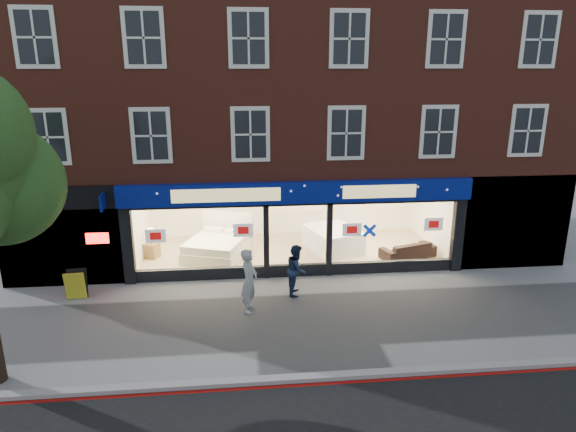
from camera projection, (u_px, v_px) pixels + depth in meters
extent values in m
plane|color=gray|center=(311.00, 318.00, 14.45)|extent=(120.00, 120.00, 0.00)
cube|color=#8C0A07|center=(330.00, 384.00, 11.49)|extent=(60.00, 0.10, 0.01)
cube|color=gray|center=(329.00, 376.00, 11.67)|extent=(60.00, 0.25, 0.12)
cube|color=tan|center=(291.00, 252.00, 19.44)|extent=(11.00, 4.50, 0.10)
cube|color=maroon|center=(286.00, 70.00, 19.23)|extent=(19.00, 8.00, 6.70)
cube|color=navy|center=(299.00, 192.00, 16.36)|extent=(11.40, 0.28, 0.70)
cube|color=black|center=(298.00, 270.00, 17.33)|extent=(11.00, 0.18, 0.40)
cube|color=black|center=(128.00, 245.00, 16.45)|extent=(0.35, 0.30, 2.60)
cube|color=black|center=(457.00, 234.00, 17.52)|extent=(0.35, 0.30, 2.60)
cube|color=white|center=(198.00, 239.00, 16.58)|extent=(4.20, 0.02, 2.10)
cube|color=white|center=(394.00, 232.00, 17.21)|extent=(4.20, 0.02, 2.10)
cube|color=white|center=(297.00, 242.00, 17.22)|extent=(1.80, 0.02, 2.10)
cube|color=silver|center=(285.00, 204.00, 21.23)|extent=(11.00, 0.20, 2.60)
cube|color=#FFEAC6|center=(291.00, 186.00, 18.72)|extent=(11.00, 4.50, 0.12)
cube|color=black|center=(61.00, 234.00, 16.39)|extent=(3.80, 0.60, 3.30)
cube|color=#FF140C|center=(97.00, 238.00, 16.18)|extent=(0.70, 0.04, 0.35)
cube|color=black|center=(512.00, 221.00, 17.76)|extent=(4.00, 0.40, 3.30)
cube|color=#EDE7CE|center=(217.00, 251.00, 18.77)|extent=(2.59, 2.80, 0.40)
cube|color=#EDE7CE|center=(216.00, 242.00, 18.67)|extent=(2.49, 2.68, 0.28)
cube|color=#EDE7CE|center=(228.00, 229.00, 19.75)|extent=(1.95, 0.80, 1.36)
cube|color=#EDE7CE|center=(214.00, 229.00, 19.47)|extent=(0.81, 0.59, 0.14)
cube|color=#EDE7CE|center=(235.00, 231.00, 19.27)|extent=(0.81, 0.59, 0.14)
cube|color=brown|center=(152.00, 250.00, 18.64)|extent=(0.59, 0.59, 0.55)
cube|color=white|center=(333.00, 246.00, 19.52)|extent=(2.20, 2.48, 0.27)
cube|color=white|center=(333.00, 239.00, 19.44)|extent=(2.20, 2.48, 0.27)
cube|color=white|center=(333.00, 232.00, 19.36)|extent=(2.20, 2.48, 0.27)
imported|color=black|center=(408.00, 250.00, 18.66)|extent=(2.18, 1.37, 0.59)
cube|color=gold|center=(76.00, 285.00, 15.54)|extent=(0.63, 0.44, 0.92)
imported|color=#9DA0A4|center=(249.00, 281.00, 14.64)|extent=(0.64, 0.79, 1.89)
imported|color=#182445|center=(297.00, 270.00, 15.80)|extent=(0.74, 0.87, 1.60)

